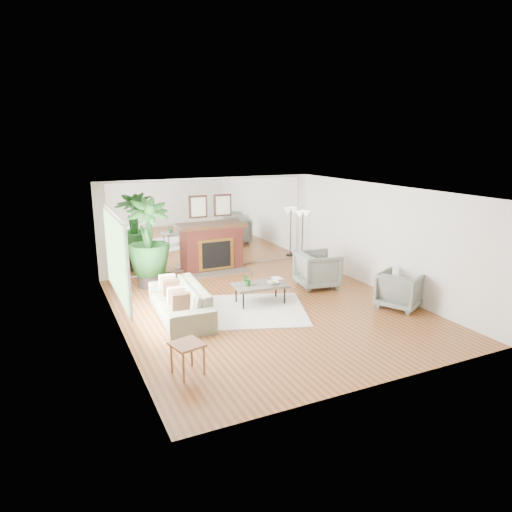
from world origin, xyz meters
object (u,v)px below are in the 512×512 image
armchair_back (318,269)px  floor_lamp (303,218)px  coffee_table (260,286)px  side_table (187,348)px  sofa (180,301)px  armchair_front (400,290)px  potted_ficus (148,241)px  fireplace (214,247)px

armchair_back → floor_lamp: floor_lamp is taller
coffee_table → side_table: size_ratio=2.19×
side_table → sofa: bearing=76.8°
armchair_back → floor_lamp: bearing=-12.8°
sofa → floor_lamp: (4.50, 2.79, 0.95)m
coffee_table → side_table: bearing=-135.3°
armchair_front → floor_lamp: bearing=-27.8°
sofa → potted_ficus: 2.40m
armchair_front → side_table: armchair_front is taller
sofa → fireplace: bearing=151.7°
sofa → armchair_front: armchair_front is taller
side_table → floor_lamp: (5.04, 5.11, 0.85)m
fireplace → armchair_front: fireplace is taller
sofa → potted_ficus: (-0.10, 2.26, 0.81)m
sofa → armchair_front: 4.63m
armchair_back → side_table: armchair_back is taller
armchair_back → potted_ficus: size_ratio=0.45×
fireplace → armchair_back: (1.77, -2.45, -0.23)m
armchair_front → coffee_table: bearing=34.8°
potted_ficus → floor_lamp: bearing=6.6°
fireplace → coffee_table: 2.97m
coffee_table → armchair_back: 1.86m
coffee_table → potted_ficus: (-1.88, 2.28, 0.72)m
armchair_back → armchair_front: size_ratio=1.12×
potted_ficus → floor_lamp: potted_ficus is taller
fireplace → armchair_back: bearing=-54.1°
sofa → potted_ficus: size_ratio=1.06×
sofa → floor_lamp: size_ratio=1.52×
fireplace → armchair_front: bearing=-59.4°
potted_ficus → armchair_front: bearing=-39.5°
potted_ficus → coffee_table: bearing=-50.4°
coffee_table → potted_ficus: size_ratio=0.55×
armchair_back → side_table: (-4.12, -2.82, -0.01)m
coffee_table → side_table: (-2.33, -2.31, 0.01)m
coffee_table → armchair_front: armchair_front is taller
armchair_back → sofa: bearing=107.0°
coffee_table → floor_lamp: 4.00m
sofa → armchair_front: bearing=74.9°
coffee_table → sofa: (-1.79, 0.02, -0.09)m
coffee_table → sofa: 1.79m
fireplace → armchair_front: size_ratio=2.41×
sofa → armchair_front: size_ratio=2.66×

